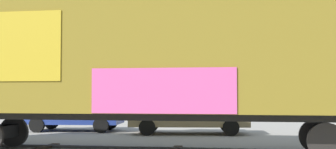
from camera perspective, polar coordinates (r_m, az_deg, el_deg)
freight_car at (r=12.31m, az=-2.05°, el=2.41°), size 16.68×4.17×4.60m
flagpole at (r=22.28m, az=-1.00°, el=9.47°), size 1.34×1.14×9.59m
hillside at (r=70.44m, az=11.24°, el=-0.22°), size 158.50×38.09×13.37m
parked_car_blue at (r=19.89m, az=-11.95°, el=-4.68°), size 4.23×2.46×1.65m
parked_car_tan at (r=18.11m, az=2.56°, el=-5.00°), size 4.98×2.66×1.62m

